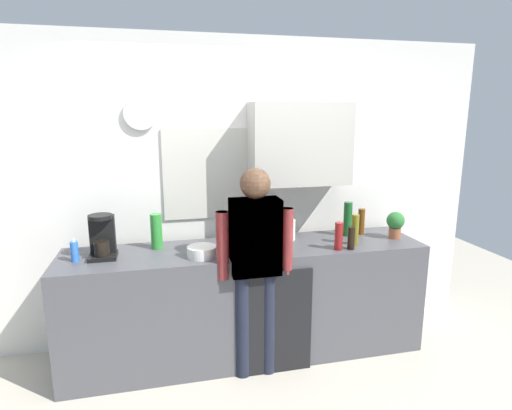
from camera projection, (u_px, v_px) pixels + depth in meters
ground_plane at (255, 372)px, 3.27m from camera, size 8.00×8.00×0.00m
kitchen_counter at (247, 301)px, 3.45m from camera, size 2.89×0.64×0.92m
dishwasher_panel at (276, 323)px, 3.18m from camera, size 0.56×0.02×0.83m
back_wall_assembly at (244, 185)px, 3.66m from camera, size 4.49×0.42×2.60m
coffee_maker at (102, 238)px, 3.10m from camera, size 0.20×0.20×0.33m
bottle_green_wine at (348, 219)px, 3.65m from camera, size 0.07×0.07×0.30m
bottle_clear_soda at (156, 231)px, 3.31m from camera, size 0.09×0.09×0.28m
bottle_olive_oil at (355, 230)px, 3.41m from camera, size 0.06×0.06×0.25m
bottle_red_vinegar at (339, 236)px, 3.28m from camera, size 0.06×0.06×0.22m
bottle_amber_beer at (361, 221)px, 3.70m from camera, size 0.06×0.06×0.23m
bottle_dark_sauce at (351, 238)px, 3.29m from camera, size 0.06×0.06×0.18m
cup_yellow_cup at (251, 237)px, 3.50m from camera, size 0.07×0.07×0.09m
mixing_bowl at (202, 252)px, 3.13m from camera, size 0.22×0.22×0.08m
potted_plant at (395, 223)px, 3.58m from camera, size 0.15×0.15×0.23m
dish_soap at (75, 251)px, 3.02m from camera, size 0.06×0.06×0.18m
storage_canister at (287, 230)px, 3.55m from camera, size 0.14×0.14×0.17m
person_at_sink at (255, 257)px, 3.06m from camera, size 0.57×0.22×1.60m
person_guest at (255, 257)px, 3.06m from camera, size 0.57×0.22×1.60m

